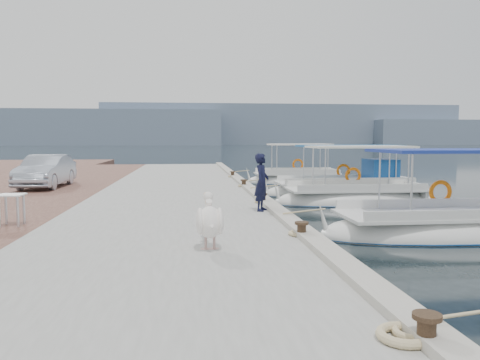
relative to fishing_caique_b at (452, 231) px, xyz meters
name	(u,v)px	position (x,y,z in m)	size (l,w,h in m)	color
ground	(284,229)	(-4.17, 1.35, -0.12)	(400.00, 400.00, 0.00)	black
concrete_quay	(179,199)	(-7.17, 6.35, 0.13)	(6.00, 40.00, 0.50)	gray
quay_curb	(252,190)	(-4.39, 6.35, 0.44)	(0.44, 40.00, 0.12)	#A49F91
cobblestone_strip	(41,201)	(-12.17, 6.35, 0.13)	(4.00, 40.00, 0.50)	brown
distant_hills	(259,128)	(25.44, 202.84, 7.49)	(330.00, 60.00, 18.00)	slate
fishing_caique_b	(452,231)	(0.00, 0.00, 0.00)	(7.17, 2.52, 2.83)	silver
fishing_caique_c	(355,200)	(-0.38, 6.16, 0.00)	(6.40, 2.28, 2.83)	silver
fishing_caique_d	(346,191)	(0.23, 8.88, 0.06)	(7.42, 2.20, 2.83)	silver
fishing_caique_e	(297,181)	(-0.70, 14.65, 0.00)	(5.76, 2.12, 2.83)	silver
mooring_bollards	(263,198)	(-4.52, 2.85, 0.57)	(0.28, 20.28, 0.33)	black
pelican	(210,220)	(-6.41, -2.90, 0.90)	(0.47, 1.29, 1.01)	tan
fisherman	(262,182)	(-4.77, 1.47, 1.17)	(0.58, 0.38, 1.60)	black
parked_car	(46,171)	(-12.66, 8.75, 1.05)	(1.42, 4.09, 1.35)	#ABB4C3
folding_table	(11,203)	(-10.83, -0.14, 0.90)	(0.55, 0.55, 0.73)	silver
rope_coil	(403,335)	(-4.67, -6.99, 0.43)	(0.54, 0.54, 0.10)	#C6B284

